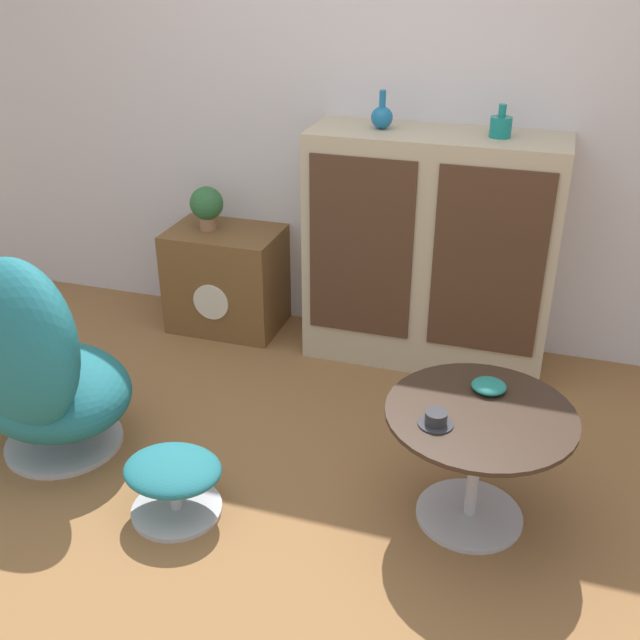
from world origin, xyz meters
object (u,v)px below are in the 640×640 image
object	(u,v)px
tv_console	(227,279)
ottoman	(173,478)
coffee_table	(477,445)
teacup	(436,420)
potted_plant	(207,205)
vase_inner_left	(501,126)
sideboard	(430,251)
egg_chair	(36,370)
vase_leftmost	(382,116)
bowl	(489,386)

from	to	relation	value
tv_console	ottoman	size ratio (longest dim) A/B	1.59
coffee_table	teacup	world-z (taller)	teacup
coffee_table	potted_plant	size ratio (longest dim) A/B	2.91
vase_inner_left	potted_plant	world-z (taller)	vase_inner_left
sideboard	coffee_table	size ratio (longest dim) A/B	1.77
egg_chair	vase_leftmost	bearing A→B (deg)	50.20
sideboard	teacup	bearing A→B (deg)	-78.79
vase_inner_left	bowl	size ratio (longest dim) A/B	1.13
bowl	teacup	bearing A→B (deg)	-118.46
teacup	vase_inner_left	bearing A→B (deg)	89.29
sideboard	vase_leftmost	bearing A→B (deg)	179.17
coffee_table	bowl	world-z (taller)	bowl
tv_console	bowl	distance (m)	1.85
vase_inner_left	coffee_table	bearing A→B (deg)	-83.99
sideboard	potted_plant	distance (m)	1.21
ottoman	teacup	bearing A→B (deg)	11.28
bowl	coffee_table	bearing A→B (deg)	-93.32
sideboard	potted_plant	world-z (taller)	sideboard
tv_console	egg_chair	distance (m)	1.34
tv_console	coffee_table	size ratio (longest dim) A/B	0.88
teacup	bowl	distance (m)	0.31
vase_inner_left	teacup	bearing A→B (deg)	-90.71
vase_leftmost	bowl	world-z (taller)	vase_leftmost
ottoman	vase_inner_left	distance (m)	2.05
tv_console	potted_plant	xyz separation A→B (m)	(-0.09, 0.00, 0.42)
vase_leftmost	sideboard	bearing A→B (deg)	-0.83
bowl	tv_console	bearing A→B (deg)	145.85
coffee_table	teacup	size ratio (longest dim) A/B	5.50
vase_inner_left	sideboard	bearing A→B (deg)	-179.19
egg_chair	potted_plant	bearing A→B (deg)	83.15
ottoman	coffee_table	bearing A→B (deg)	16.05
sideboard	potted_plant	bearing A→B (deg)	179.60
coffee_table	vase_inner_left	distance (m)	1.48
sideboard	vase_leftmost	world-z (taller)	vase_leftmost
coffee_table	vase_inner_left	size ratio (longest dim) A/B	4.68
vase_inner_left	tv_console	bearing A→B (deg)	179.84
coffee_table	vase_inner_left	xyz separation A→B (m)	(-0.12, 1.18, 0.88)
tv_console	vase_leftmost	world-z (taller)	vase_leftmost
ottoman	teacup	distance (m)	1.01
tv_console	potted_plant	distance (m)	0.42
potted_plant	coffee_table	bearing A→B (deg)	-36.49
potted_plant	teacup	world-z (taller)	potted_plant
vase_leftmost	egg_chair	bearing A→B (deg)	-129.80
vase_inner_left	potted_plant	size ratio (longest dim) A/B	0.62
potted_plant	bowl	bearing A→B (deg)	-32.66
vase_leftmost	potted_plant	bearing A→B (deg)	179.73
ottoman	bowl	bearing A→B (deg)	23.07
vase_leftmost	bowl	distance (m)	1.43
potted_plant	bowl	xyz separation A→B (m)	(1.61, -1.03, -0.20)
teacup	sideboard	bearing A→B (deg)	101.21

